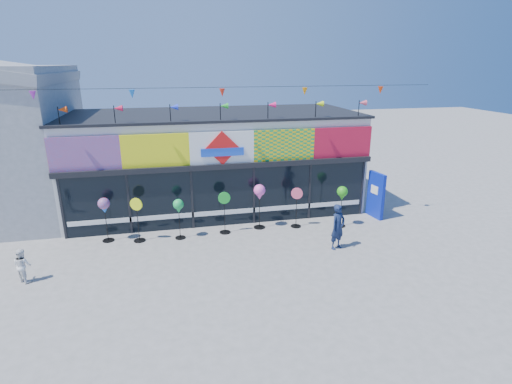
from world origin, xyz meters
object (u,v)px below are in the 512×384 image
object	(u,v)px
spinner_1	(138,219)
spinner_3	(225,212)
spinner_4	(259,193)
adult_man	(338,227)
spinner_5	(296,206)
blue_sign	(376,195)
spinner_0	(104,207)
spinner_6	(342,194)
child	(23,265)
spinner_2	(179,207)

from	to	relation	value
spinner_1	spinner_3	xyz separation A→B (m)	(3.11, 0.06, -0.01)
spinner_4	adult_man	xyz separation A→B (m)	(2.20, -2.33, -0.60)
spinner_5	spinner_1	bearing A→B (deg)	-179.52
blue_sign	spinner_5	distance (m)	3.51
spinner_4	spinner_0	bearing A→B (deg)	180.00
spinner_6	child	world-z (taller)	spinner_6
spinner_1	spinner_4	size ratio (longest dim) A/B	0.93
spinner_2	spinner_5	size ratio (longest dim) A/B	0.95
spinner_0	adult_man	bearing A→B (deg)	-16.67
spinner_2	adult_man	xyz separation A→B (m)	(5.24, -2.01, -0.41)
spinner_1	spinner_2	xyz separation A→B (m)	(1.44, -0.07, 0.34)
spinner_3	child	distance (m)	6.62
adult_man	blue_sign	bearing A→B (deg)	16.04
adult_man	spinner_1	bearing A→B (deg)	136.82
spinner_0	spinner_5	world-z (taller)	spinner_0
spinner_0	spinner_1	distance (m)	1.21
blue_sign	adult_man	bearing A→B (deg)	-147.37
spinner_3	blue_sign	bearing A→B (deg)	2.66
blue_sign	spinner_4	size ratio (longest dim) A/B	1.08
spinner_1	spinner_5	size ratio (longest dim) A/B	1.03
spinner_1	spinner_4	world-z (taller)	spinner_4
spinner_6	spinner_2	bearing A→B (deg)	178.04
spinner_0	spinner_1	bearing A→B (deg)	-12.84
spinner_0	spinner_4	size ratio (longest dim) A/B	0.93
blue_sign	adult_man	size ratio (longest dim) A/B	1.19
spinner_3	spinner_6	bearing A→B (deg)	-4.38
child	spinner_5	bearing A→B (deg)	-125.00
spinner_6	spinner_0	bearing A→B (deg)	176.50
spinner_0	spinner_6	size ratio (longest dim) A/B	1.00
spinner_6	adult_man	world-z (taller)	spinner_6
spinner_4	adult_man	world-z (taller)	spinner_4
adult_man	spinner_2	bearing A→B (deg)	133.13
spinner_5	adult_man	size ratio (longest dim) A/B	1.00
spinner_2	child	world-z (taller)	spinner_2
spinner_5	child	xyz separation A→B (m)	(-9.01, -2.21, -0.32)
spinner_2	spinner_4	world-z (taller)	spinner_4
spinner_1	spinner_2	world-z (taller)	spinner_1
child	spinner_0	bearing A→B (deg)	-88.66
spinner_3	spinner_6	size ratio (longest dim) A/B	0.98
spinner_1	spinner_5	bearing A→B (deg)	0.48
spinner_0	spinner_3	size ratio (longest dim) A/B	1.01
spinner_1	child	world-z (taller)	spinner_1
spinner_1	spinner_3	size ratio (longest dim) A/B	1.01
spinner_0	spinner_5	distance (m)	7.02
blue_sign	spinner_4	xyz separation A→B (m)	(-4.91, -0.10, 0.45)
spinner_3	spinner_5	bearing A→B (deg)	-0.28
spinner_6	adult_man	size ratio (longest dim) A/B	1.03
spinner_2	adult_man	bearing A→B (deg)	-20.97
spinner_1	spinner_0	bearing A→B (deg)	167.16
adult_man	child	distance (m)	9.80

